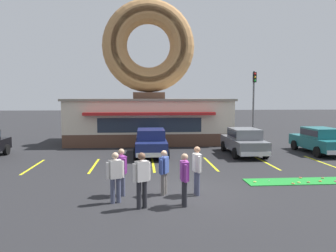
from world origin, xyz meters
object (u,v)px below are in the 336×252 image
at_px(pedestrian_hooded_kid, 142,177).
at_px(pedestrian_clipboard_woman, 197,168).
at_px(trash_bin, 240,139).
at_px(traffic_light_pole, 254,95).
at_px(pedestrian_blue_sweater_man, 115,175).
at_px(golf_ball, 269,181).
at_px(car_navy, 151,141).
at_px(pedestrian_beanie_man, 164,170).
at_px(car_teal, 320,139).
at_px(pedestrian_leather_jacket_man, 122,170).
at_px(pedestrian_crossing_woman, 184,177).
at_px(car_grey, 244,140).

relative_size(pedestrian_hooded_kid, pedestrian_clipboard_woman, 1.01).
bearing_deg(trash_bin, pedestrian_clipboard_woman, -113.75).
height_order(pedestrian_hooded_kid, traffic_light_pole, traffic_light_pole).
bearing_deg(pedestrian_blue_sweater_man, golf_ball, 20.10).
bearing_deg(pedestrian_hooded_kid, trash_bin, 61.25).
xyz_separation_m(car_navy, pedestrian_beanie_man, (0.25, -7.89, 0.00)).
bearing_deg(pedestrian_clipboard_woman, golf_ball, 25.32).
distance_m(pedestrian_hooded_kid, pedestrian_beanie_man, 1.62).
relative_size(car_teal, pedestrian_clipboard_woman, 2.65).
xyz_separation_m(car_teal, pedestrian_leather_jacket_man, (-11.68, -7.87, 0.05)).
relative_size(car_teal, trash_bin, 4.72).
distance_m(car_teal, pedestrian_leather_jacket_man, 14.08).
xyz_separation_m(golf_ball, pedestrian_blue_sweater_man, (-6.05, -2.21, 0.88)).
relative_size(pedestrian_beanie_man, pedestrian_crossing_woman, 0.94).
relative_size(pedestrian_blue_sweater_man, trash_bin, 1.72).
distance_m(golf_ball, trash_bin, 10.04).
bearing_deg(traffic_light_pole, pedestrian_crossing_woman, -115.03).
distance_m(golf_ball, pedestrian_blue_sweater_man, 6.51).
distance_m(pedestrian_hooded_kid, pedestrian_clipboard_woman, 2.33).
relative_size(car_grey, pedestrian_hooded_kid, 2.60).
bearing_deg(pedestrian_beanie_man, golf_ball, 17.67).
height_order(pedestrian_hooded_kid, trash_bin, pedestrian_hooded_kid).
distance_m(golf_ball, pedestrian_crossing_woman, 4.77).
distance_m(car_navy, traffic_light_pole, 13.57).
xyz_separation_m(car_grey, car_navy, (-5.59, 0.13, 0.00)).
height_order(golf_ball, car_navy, car_navy).
xyz_separation_m(golf_ball, pedestrian_beanie_man, (-4.41, -1.41, 0.82)).
xyz_separation_m(car_grey, pedestrian_beanie_man, (-5.35, -7.76, 0.00)).
xyz_separation_m(car_grey, pedestrian_crossing_woman, (-4.78, -9.04, 0.06)).
xyz_separation_m(golf_ball, pedestrian_clipboard_woman, (-3.25, -1.54, 0.92)).
height_order(pedestrian_clipboard_woman, trash_bin, pedestrian_clipboard_woman).
bearing_deg(car_navy, car_teal, -0.02).
xyz_separation_m(pedestrian_blue_sweater_man, pedestrian_crossing_woman, (2.21, -0.47, 0.01)).
xyz_separation_m(golf_ball, trash_bin, (1.77, 9.87, 0.45)).
height_order(pedestrian_hooded_kid, pedestrian_clipboard_woman, pedestrian_hooded_kid).
distance_m(pedestrian_clipboard_woman, trash_bin, 12.48).
bearing_deg(pedestrian_hooded_kid, pedestrian_clipboard_woman, 33.42).
xyz_separation_m(golf_ball, car_teal, (5.77, 6.48, 0.82)).
distance_m(golf_ball, pedestrian_hooded_kid, 5.99).
bearing_deg(car_navy, pedestrian_blue_sweater_man, -99.12).
xyz_separation_m(car_teal, pedestrian_hooded_kid, (-10.97, -9.30, 0.11)).
bearing_deg(car_grey, pedestrian_crossing_woman, -117.88).
bearing_deg(car_grey, golf_ball, -98.38).
bearing_deg(pedestrian_hooded_kid, golf_ball, 28.50).
bearing_deg(car_grey, pedestrian_clipboard_woman, -117.94).
bearing_deg(pedestrian_crossing_woman, traffic_light_pole, 64.97).
height_order(golf_ball, pedestrian_beanie_man, pedestrian_beanie_man).
height_order(pedestrian_leather_jacket_man, pedestrian_beanie_man, pedestrian_leather_jacket_man).
height_order(golf_ball, pedestrian_clipboard_woman, pedestrian_clipboard_woman).
bearing_deg(golf_ball, car_navy, 125.69).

